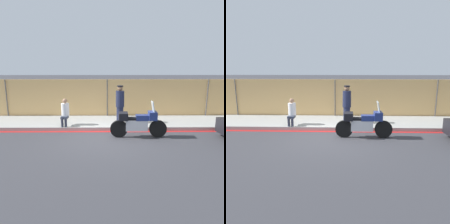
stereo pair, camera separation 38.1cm
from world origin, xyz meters
TOP-DOWN VIEW (x-y plane):
  - ground_plane at (0.00, 0.00)m, footprint 120.00×120.00m
  - sidewalk at (0.00, 2.23)m, footprint 40.88×2.40m
  - curb_paint_stripe at (0.00, 0.94)m, footprint 40.88×0.18m
  - storefront_fence at (-0.00, 3.52)m, footprint 38.83×0.17m
  - motorcycle at (1.30, 0.17)m, footprint 2.32×0.50m
  - officer_standing at (0.64, 1.94)m, footprint 0.40×0.40m
  - person_seated_on_curb at (-1.93, 1.47)m, footprint 0.36×0.64m

SIDE VIEW (x-z plane):
  - ground_plane at x=0.00m, z-range 0.00..0.00m
  - curb_paint_stripe at x=0.00m, z-range 0.00..0.01m
  - sidewalk at x=0.00m, z-range 0.00..0.17m
  - motorcycle at x=1.30m, z-range -0.14..1.36m
  - person_seated_on_curb at x=-1.93m, z-range 0.23..1.47m
  - storefront_fence at x=0.00m, z-range 0.00..2.17m
  - officer_standing at x=0.64m, z-range 0.19..1.99m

